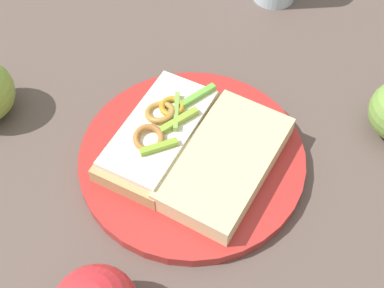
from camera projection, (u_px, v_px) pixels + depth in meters
ground_plane at (192, 162)px, 0.61m from camera, size 2.00×2.00×0.00m
plate at (192, 158)px, 0.60m from camera, size 0.26×0.26×0.02m
sandwich at (160, 132)px, 0.60m from camera, size 0.15×0.19×0.04m
bread_slice_side at (226, 162)px, 0.58m from camera, size 0.16×0.19×0.03m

